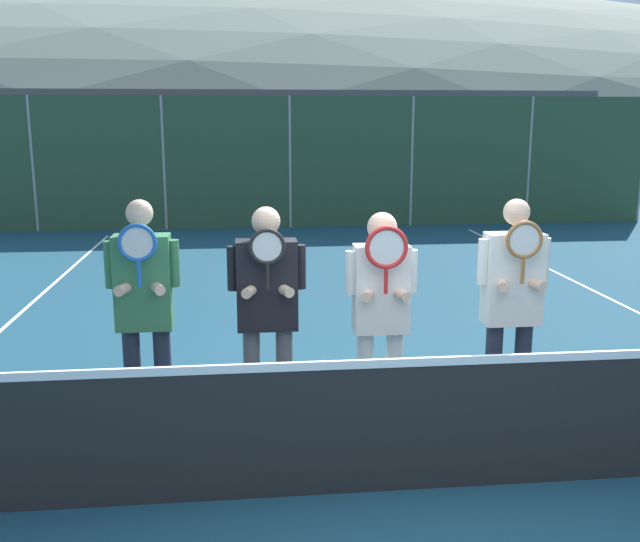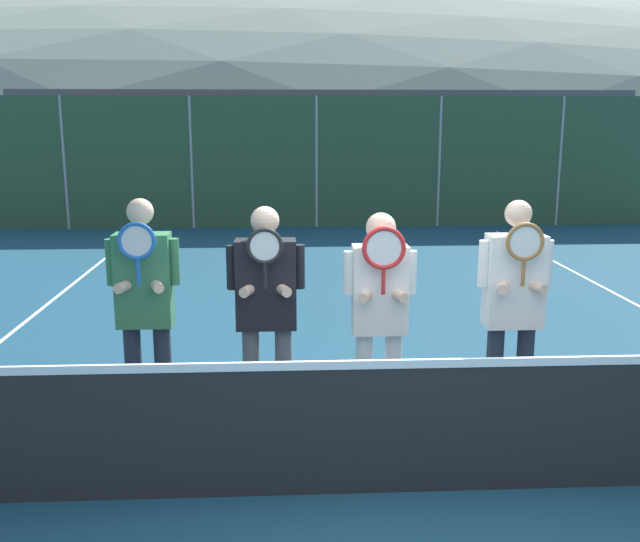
{
  "view_description": "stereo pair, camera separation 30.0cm",
  "coord_description": "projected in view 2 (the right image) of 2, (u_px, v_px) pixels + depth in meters",
  "views": [
    {
      "loc": [
        -1.07,
        -4.28,
        2.44
      ],
      "look_at": [
        -0.49,
        1.1,
        1.28
      ],
      "focal_mm": 40.0,
      "sensor_mm": 36.0,
      "label": 1
    },
    {
      "loc": [
        -0.77,
        -4.3,
        2.44
      ],
      "look_at": [
        -0.49,
        1.1,
        1.28
      ],
      "focal_mm": 40.0,
      "sensor_mm": 36.0,
      "label": 2
    }
  ],
  "objects": [
    {
      "name": "ground_plane",
      "position": [
        401.0,
        491.0,
        4.75
      ],
      "size": [
        120.0,
        120.0,
        0.0
      ],
      "primitive_type": "plane",
      "color": "navy"
    },
    {
      "name": "hill_distant",
      "position": [
        292.0,
        150.0,
        55.36
      ],
      "size": [
        115.02,
        63.9,
        22.37
      ],
      "color": "gray",
      "rests_on": "ground_plane"
    },
    {
      "name": "clubhouse_building",
      "position": [
        321.0,
        142.0,
        23.99
      ],
      "size": [
        18.68,
        5.5,
        3.26
      ],
      "color": "beige",
      "rests_on": "ground_plane"
    },
    {
      "name": "fence_back",
      "position": [
        317.0,
        163.0,
        16.0
      ],
      "size": [
        16.8,
        0.06,
        2.93
      ],
      "color": "gray",
      "rests_on": "ground_plane"
    },
    {
      "name": "tennis_net",
      "position": [
        403.0,
        425.0,
        4.65
      ],
      "size": [
        10.58,
        0.09,
        1.03
      ],
      "color": "gray",
      "rests_on": "ground_plane"
    },
    {
      "name": "player_leftmost",
      "position": [
        145.0,
        302.0,
        5.37
      ],
      "size": [
        0.55,
        0.34,
        1.87
      ],
      "color": "#232838",
      "rests_on": "ground_plane"
    },
    {
      "name": "player_center_left",
      "position": [
        266.0,
        302.0,
        5.43
      ],
      "size": [
        0.59,
        0.34,
        1.8
      ],
      "color": "#56565B",
      "rests_on": "ground_plane"
    },
    {
      "name": "player_center_right",
      "position": [
        380.0,
        306.0,
        5.37
      ],
      "size": [
        0.55,
        0.34,
        1.76
      ],
      "color": "white",
      "rests_on": "ground_plane"
    },
    {
      "name": "player_rightmost",
      "position": [
        513.0,
        302.0,
        5.38
      ],
      "size": [
        0.56,
        0.34,
        1.85
      ],
      "color": "#232838",
      "rests_on": "ground_plane"
    },
    {
      "name": "car_far_left",
      "position": [
        123.0,
        181.0,
        17.83
      ],
      "size": [
        4.55,
        1.94,
        1.77
      ],
      "color": "maroon",
      "rests_on": "ground_plane"
    },
    {
      "name": "car_left_of_center",
      "position": [
        329.0,
        178.0,
        18.61
      ],
      "size": [
        4.15,
        2.03,
        1.75
      ],
      "color": "navy",
      "rests_on": "ground_plane"
    },
    {
      "name": "car_center",
      "position": [
        521.0,
        178.0,
        18.84
      ],
      "size": [
        4.32,
        1.9,
        1.75
      ],
      "color": "navy",
      "rests_on": "ground_plane"
    }
  ]
}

